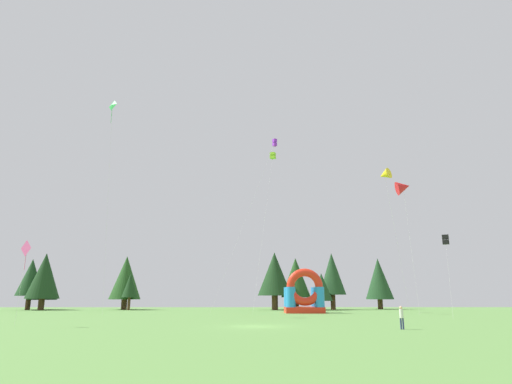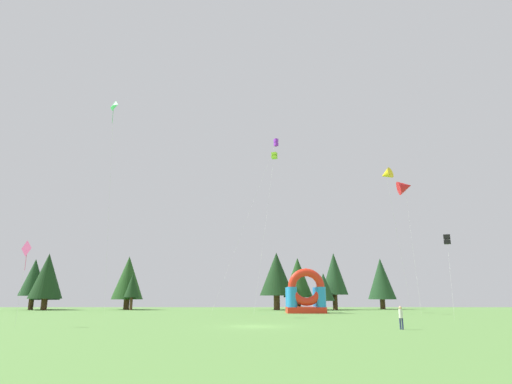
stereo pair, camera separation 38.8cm
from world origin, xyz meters
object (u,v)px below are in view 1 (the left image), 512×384
object	(u,v)px
kite_yellow_delta	(385,175)
kite_purple_box	(274,144)
kite_black_box	(446,240)
person_far_side	(401,316)
inflatable_orange_dome	(304,297)
kite_pink_diamond	(27,250)
kite_lime_box	(273,156)
kite_green_diamond	(112,107)
kite_red_delta	(403,187)

from	to	relation	value
kite_yellow_delta	kite_purple_box	distance (m)	16.98
kite_black_box	kite_yellow_delta	size ratio (longest dim) A/B	0.47
kite_black_box	person_far_side	bearing A→B (deg)	-123.85
inflatable_orange_dome	kite_pink_diamond	bearing A→B (deg)	-133.35
kite_black_box	person_far_side	distance (m)	22.21
kite_lime_box	kite_green_diamond	bearing A→B (deg)	-146.91
kite_green_diamond	kite_lime_box	bearing A→B (deg)	33.09
kite_green_diamond	kite_yellow_delta	world-z (taller)	kite_green_diamond
kite_black_box	person_far_side	world-z (taller)	kite_black_box
person_far_side	kite_yellow_delta	bearing A→B (deg)	101.21
kite_lime_box	kite_pink_diamond	size ratio (longest dim) A/B	3.80
inflatable_orange_dome	kite_red_delta	bearing A→B (deg)	-14.18
kite_lime_box	kite_purple_box	size ratio (longest dim) A/B	0.98
kite_pink_diamond	kite_black_box	bearing A→B (deg)	18.84
kite_yellow_delta	person_far_side	xyz separation A→B (m)	(-7.73, -25.92, -18.07)
kite_yellow_delta	kite_green_diamond	bearing A→B (deg)	-171.49
kite_purple_box	inflatable_orange_dome	bearing A→B (deg)	14.09
kite_yellow_delta	kite_purple_box	world-z (taller)	kite_purple_box
kite_green_diamond	kite_purple_box	xyz separation A→B (m)	(22.00, 9.54, -1.58)
kite_red_delta	kite_purple_box	bearing A→B (deg)	172.04
kite_red_delta	inflatable_orange_dome	xyz separation A→B (m)	(-14.25, 3.60, -15.36)
kite_yellow_delta	inflatable_orange_dome	world-z (taller)	kite_yellow_delta
person_far_side	kite_pink_diamond	bearing A→B (deg)	-158.34
kite_green_diamond	person_far_side	xyz separation A→B (m)	(29.64, -20.33, -25.70)
kite_black_box	person_far_side	size ratio (longest dim) A/B	5.64
kite_red_delta	kite_purple_box	size ratio (longest dim) A/B	0.73
kite_purple_box	kite_pink_diamond	bearing A→B (deg)	-129.56
kite_black_box	kite_purple_box	xyz separation A→B (m)	(-19.22, 12.60, 16.33)
inflatable_orange_dome	person_far_side	bearing A→B (deg)	-83.50
kite_green_diamond	kite_black_box	bearing A→B (deg)	-4.24
kite_green_diamond	person_far_side	size ratio (longest dim) A/B	16.62
kite_red_delta	kite_yellow_delta	distance (m)	3.61
kite_pink_diamond	kite_red_delta	bearing A→B (deg)	30.82
kite_pink_diamond	kite_lime_box	bearing A→B (deg)	55.01
kite_purple_box	inflatable_orange_dome	xyz separation A→B (m)	(4.12, 1.03, -22.87)
kite_black_box	kite_lime_box	bearing A→B (deg)	137.89
kite_yellow_delta	kite_pink_diamond	bearing A→B (deg)	-148.72
person_far_side	kite_purple_box	bearing A→B (deg)	132.16
kite_green_diamond	kite_black_box	world-z (taller)	kite_green_diamond
kite_yellow_delta	kite_pink_diamond	world-z (taller)	kite_yellow_delta
kite_black_box	kite_lime_box	distance (m)	30.41
inflatable_orange_dome	kite_lime_box	bearing A→B (deg)	137.72
kite_black_box	kite_purple_box	size ratio (longest dim) A/B	0.36
kite_black_box	kite_purple_box	distance (m)	28.19
kite_yellow_delta	kite_lime_box	distance (m)	18.56
kite_green_diamond	inflatable_orange_dome	bearing A→B (deg)	22.05
kite_red_delta	kite_yellow_delta	bearing A→B (deg)	-155.26
kite_black_box	kite_yellow_delta	distance (m)	13.97
kite_lime_box	kite_yellow_delta	bearing A→B (deg)	-29.61
kite_green_diamond	inflatable_orange_dome	size ratio (longest dim) A/B	4.43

